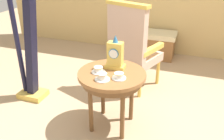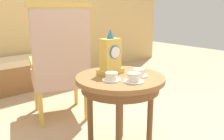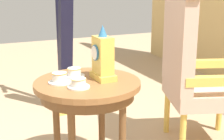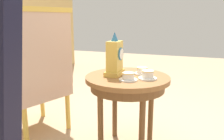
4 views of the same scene
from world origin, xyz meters
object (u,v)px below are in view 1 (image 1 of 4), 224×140
Objects in this scene: teacup_left at (98,70)px; harp at (27,42)px; teacup_right at (102,77)px; teacup_center at (119,76)px; side_table at (112,80)px; armchair at (132,46)px; window_bench at (147,43)px; mantel_clock at (115,55)px.

teacup_left is 0.07× the size of harp.
teacup_right reaches higher than teacup_center.
teacup_left is at bearing -161.06° from side_table.
window_bench is at bearing 92.03° from armchair.
harp reaches higher than window_bench.
teacup_center is 0.11× the size of armchair.
armchair is at bearing 97.96° from teacup_center.
harp is at bearing -149.13° from armchair.
teacup_right is 0.98m from armchair.
side_table is 1.12m from harp.
teacup_center is 0.13× the size of window_bench.
teacup_center is at bearing -62.27° from mantel_clock.
side_table is at bearing -88.03° from window_bench.
armchair reaches higher than window_bench.
teacup_center is at bearing 28.58° from teacup_right.
window_bench is at bearing 94.64° from teacup_center.
window_bench is at bearing 88.54° from teacup_left.
teacup_right is at bearing -96.38° from mantel_clock.
window_bench is (1.02, 1.80, -0.50)m from harp.
side_table is at bearing 78.82° from teacup_right.
mantel_clock is (0.12, 0.15, 0.11)m from teacup_left.
teacup_left is at bearing -96.19° from armchair.
teacup_right is 0.12× the size of armchair.
teacup_right is 1.11m from harp.
window_bench is (-0.04, 1.17, -0.37)m from armchair.
teacup_right is 0.14× the size of window_bench.
teacup_left is (-0.12, -0.04, 0.11)m from side_table.
mantel_clock is at bearing 83.62° from teacup_right.
teacup_right is at bearing -54.18° from teacup_left.
armchair is 1.23m from window_bench.
teacup_center is (0.10, -0.09, 0.10)m from side_table.
teacup_center is at bearing -42.31° from side_table.
teacup_right is 0.41× the size of mantel_clock.
side_table is 0.82m from armchair.
teacup_center reaches higher than window_bench.
harp reaches higher than teacup_left.
harp is (-0.96, 0.23, 0.08)m from teacup_left.
harp is 2.13m from window_bench.
armchair is 1.24m from harp.
harp is (-1.08, 0.08, -0.03)m from mantel_clock.
armchair is at bearing 91.89° from side_table.
teacup_left is 0.23m from teacup_center.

